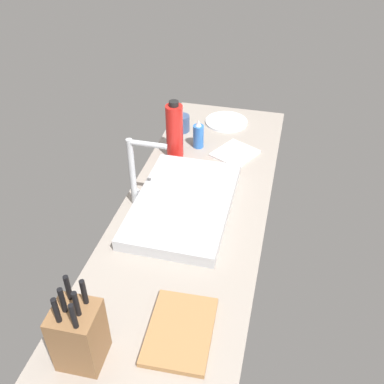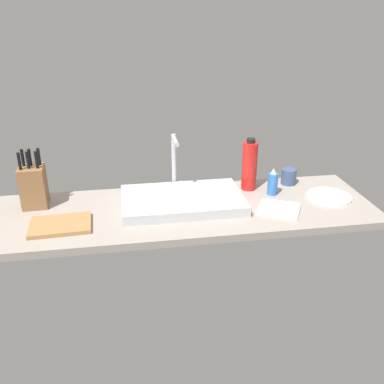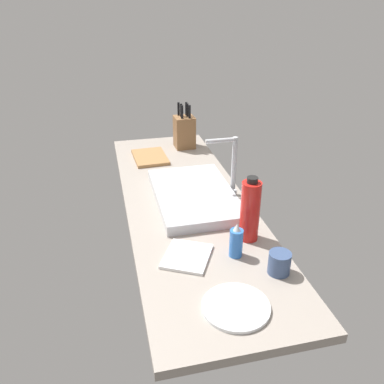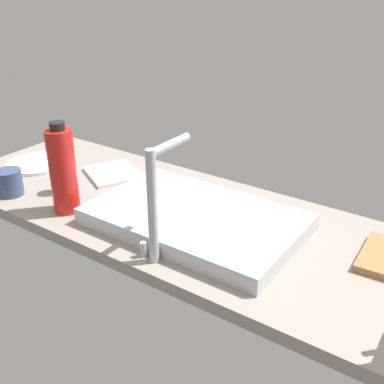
% 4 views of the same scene
% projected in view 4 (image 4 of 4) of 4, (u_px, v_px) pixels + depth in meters
% --- Properties ---
extents(countertop_slab, '(1.79, 0.57, 0.04)m').
position_uv_depth(countertop_slab, '(201.00, 226.00, 1.34)').
color(countertop_slab, gray).
rests_on(countertop_slab, ground).
extents(sink_basin, '(0.57, 0.36, 0.05)m').
position_uv_depth(sink_basin, '(195.00, 219.00, 1.29)').
color(sink_basin, '#B7BABF').
rests_on(sink_basin, countertop_slab).
extents(faucet, '(0.06, 0.15, 0.29)m').
position_uv_depth(faucet, '(156.00, 195.00, 1.09)').
color(faucet, '#B7BABF').
rests_on(faucet, countertop_slab).
extents(soap_bottle, '(0.05, 0.05, 0.14)m').
position_uv_depth(soap_bottle, '(66.00, 174.00, 1.47)').
color(soap_bottle, blue).
rests_on(soap_bottle, countertop_slab).
extents(water_bottle, '(0.08, 0.08, 0.27)m').
position_uv_depth(water_bottle, '(63.00, 170.00, 1.33)').
color(water_bottle, red).
rests_on(water_bottle, countertop_slab).
extents(dinner_plate, '(0.22, 0.22, 0.01)m').
position_uv_depth(dinner_plate, '(36.00, 163.00, 1.70)').
color(dinner_plate, white).
rests_on(dinner_plate, countertop_slab).
extents(dish_towel, '(0.24, 0.23, 0.01)m').
position_uv_depth(dish_towel, '(113.00, 173.00, 1.62)').
color(dish_towel, white).
rests_on(dish_towel, countertop_slab).
extents(coffee_mug, '(0.08, 0.08, 0.08)m').
position_uv_depth(coffee_mug, '(10.00, 183.00, 1.46)').
color(coffee_mug, '#384C75').
rests_on(coffee_mug, countertop_slab).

